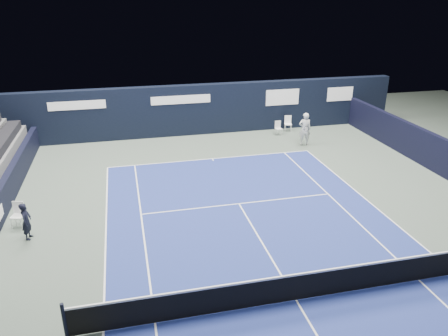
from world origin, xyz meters
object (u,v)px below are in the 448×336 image
Objects in this scene: folding_chair_back_b at (288,122)px; line_judge_chair at (18,213)px; folding_chair_back_a at (278,125)px; tennis_net at (297,286)px; tennis_player at (305,129)px.

line_judge_chair is (-14.49, -9.15, 0.00)m from folding_chair_back_b.
folding_chair_back_a is 0.07× the size of tennis_net.
tennis_net is (8.70, -6.57, -0.06)m from line_judge_chair.
tennis_player reaches higher than line_judge_chair.
folding_chair_back_a is at bearing 47.25° from line_judge_chair.
folding_chair_back_b is at bearing 88.33° from tennis_player.
tennis_net reaches higher than line_judge_chair.
line_judge_chair is at bearing -149.88° from folding_chair_back_a.
line_judge_chair reaches higher than folding_chair_back_a.
tennis_player is (5.71, 12.90, 0.45)m from tennis_net.
folding_chair_back_a is 16.07m from line_judge_chair.
tennis_net is (-5.79, -15.72, -0.05)m from folding_chair_back_b.
folding_chair_back_b is 0.99× the size of line_judge_chair.
folding_chair_back_b is at bearing 31.63° from folding_chair_back_a.
line_judge_chair is 15.74m from tennis_player.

